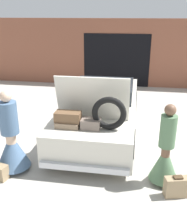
# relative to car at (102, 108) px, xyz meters

# --- Properties ---
(ground_plane) EXTENTS (40.00, 40.00, 0.00)m
(ground_plane) POSITION_rel_car_xyz_m (-0.00, 0.01, -0.58)
(ground_plane) COLOR #ADA89E
(garage_wall_back) EXTENTS (12.00, 0.14, 2.80)m
(garage_wall_back) POSITION_rel_car_xyz_m (-0.00, 4.64, 0.81)
(garage_wall_back) COLOR brown
(garage_wall_back) RESTS_ON ground_plane
(car) EXTENTS (1.87, 4.99, 1.83)m
(car) POSITION_rel_car_xyz_m (0.00, 0.00, 0.00)
(car) COLOR silver
(car) RESTS_ON ground_plane
(person_left) EXTENTS (0.68, 0.68, 1.68)m
(person_left) POSITION_rel_car_xyz_m (-1.50, -2.32, 0.01)
(person_left) COLOR beige
(person_left) RESTS_ON ground_plane
(person_right) EXTENTS (0.55, 0.55, 1.57)m
(person_right) POSITION_rel_car_xyz_m (1.49, -2.27, -0.02)
(person_right) COLOR brown
(person_right) RESTS_ON ground_plane
(suitcase_beside_right_person) EXTENTS (0.46, 0.28, 0.40)m
(suitcase_beside_right_person) POSITION_rel_car_xyz_m (1.70, -2.65, -0.39)
(suitcase_beside_right_person) COLOR #9E8460
(suitcase_beside_right_person) RESTS_ON ground_plane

